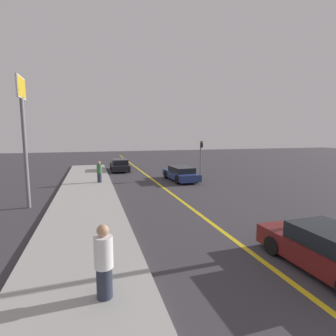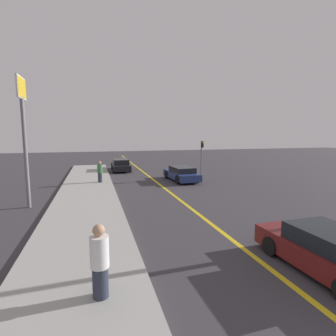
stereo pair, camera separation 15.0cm
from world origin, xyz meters
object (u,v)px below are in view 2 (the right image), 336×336
at_px(car_ahead_center, 181,174).
at_px(car_near_right_lane, 328,251).
at_px(roadside_sign, 23,116).
at_px(car_far_distant, 121,165).
at_px(pedestrian_mid_group, 100,172).
at_px(pedestrian_near_curb, 100,262).
at_px(traffic_light, 202,155).

bearing_deg(car_ahead_center, car_near_right_lane, -95.56).
xyz_separation_m(car_near_right_lane, roadside_sign, (-9.86, 9.72, 4.28)).
relative_size(car_near_right_lane, roadside_sign, 0.63).
distance_m(car_far_distant, roadside_sign, 15.06).
bearing_deg(car_near_right_lane, pedestrian_mid_group, 109.47).
bearing_deg(roadside_sign, pedestrian_near_curb, -69.43).
relative_size(car_near_right_lane, car_ahead_center, 0.93).
relative_size(car_ahead_center, traffic_light, 1.39).
height_order(pedestrian_mid_group, traffic_light, traffic_light).
height_order(car_far_distant, pedestrian_mid_group, pedestrian_mid_group).
relative_size(car_far_distant, pedestrian_mid_group, 2.84).
height_order(car_far_distant, traffic_light, traffic_light).
bearing_deg(car_ahead_center, roadside_sign, -155.35).
xyz_separation_m(car_far_distant, roadside_sign, (-6.22, -13.03, 4.28)).
bearing_deg(car_far_distant, traffic_light, -45.91).
xyz_separation_m(car_far_distant, pedestrian_mid_group, (-2.34, -7.19, 0.36)).
height_order(pedestrian_mid_group, roadside_sign, roadside_sign).
height_order(car_near_right_lane, traffic_light, traffic_light).
relative_size(car_far_distant, roadside_sign, 0.69).
bearing_deg(car_near_right_lane, roadside_sign, 133.85).
height_order(car_near_right_lane, car_far_distant, car_near_right_lane).
distance_m(car_far_distant, pedestrian_mid_group, 7.57).
height_order(car_near_right_lane, pedestrian_mid_group, pedestrian_mid_group).
bearing_deg(car_near_right_lane, car_ahead_center, 85.77).
bearing_deg(car_far_distant, car_near_right_lane, -79.62).
height_order(car_ahead_center, traffic_light, traffic_light).
bearing_deg(car_near_right_lane, pedestrian_near_curb, 175.33).
bearing_deg(pedestrian_near_curb, roadside_sign, 110.57).
bearing_deg(roadside_sign, car_ahead_center, 27.52).
distance_m(pedestrian_near_curb, traffic_light, 17.99).
relative_size(pedestrian_near_curb, pedestrian_mid_group, 1.06).
bearing_deg(roadside_sign, traffic_light, 25.71).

